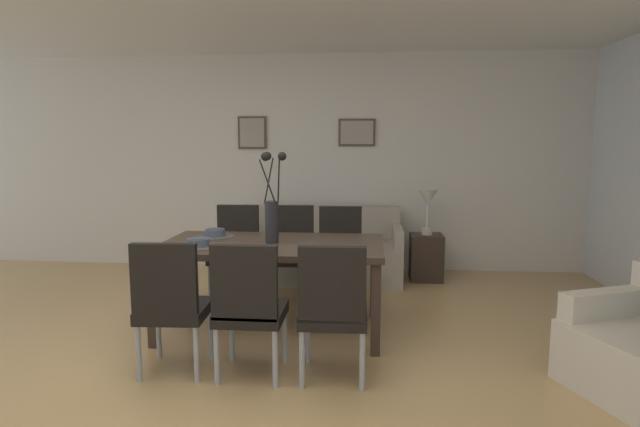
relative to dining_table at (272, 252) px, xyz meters
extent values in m
plane|color=tan|center=(-0.24, -0.97, -0.67)|extent=(9.00, 9.00, 0.00)
cube|color=silver|center=(-0.24, 2.28, 0.63)|extent=(9.00, 0.10, 2.60)
cube|color=#3D2D23|center=(0.00, 0.00, 0.05)|extent=(1.80, 1.00, 0.05)
cube|color=#3D2D23|center=(0.84, 0.44, -0.32)|extent=(0.07, 0.07, 0.69)
cube|color=#3D2D23|center=(-0.84, 0.44, -0.32)|extent=(0.07, 0.07, 0.69)
cube|color=#3D2D23|center=(0.84, -0.44, -0.32)|extent=(0.07, 0.07, 0.69)
cube|color=#3D2D23|center=(-0.84, -0.44, -0.32)|extent=(0.07, 0.07, 0.69)
cube|color=black|center=(-0.52, -0.81, -0.25)|extent=(0.46, 0.46, 0.08)
cube|color=black|center=(-0.51, -1.00, 0.01)|extent=(0.42, 0.08, 0.48)
cylinder|color=#9EA0A5|center=(-0.34, -0.61, -0.48)|extent=(0.04, 0.04, 0.38)
cylinder|color=#9EA0A5|center=(-0.72, -0.63, -0.48)|extent=(0.04, 0.04, 0.38)
cylinder|color=#9EA0A5|center=(-0.32, -0.99, -0.48)|extent=(0.04, 0.04, 0.38)
cylinder|color=#9EA0A5|center=(-0.70, -1.01, -0.48)|extent=(0.04, 0.04, 0.38)
cube|color=black|center=(-0.54, 0.83, -0.25)|extent=(0.44, 0.44, 0.08)
cube|color=black|center=(-0.54, 1.02, 0.01)|extent=(0.42, 0.06, 0.48)
cylinder|color=#9EA0A5|center=(-0.73, 0.64, -0.48)|extent=(0.04, 0.04, 0.38)
cylinder|color=#9EA0A5|center=(-0.35, 0.64, -0.48)|extent=(0.04, 0.04, 0.38)
cylinder|color=#9EA0A5|center=(-0.73, 1.02, -0.48)|extent=(0.04, 0.04, 0.38)
cylinder|color=#9EA0A5|center=(-0.35, 1.02, -0.48)|extent=(0.04, 0.04, 0.38)
cube|color=black|center=(0.01, -0.82, -0.25)|extent=(0.44, 0.44, 0.08)
cube|color=black|center=(0.01, -1.01, 0.01)|extent=(0.42, 0.06, 0.48)
cylinder|color=#9EA0A5|center=(0.20, -0.63, -0.48)|extent=(0.04, 0.04, 0.38)
cylinder|color=#9EA0A5|center=(-0.18, -0.63, -0.48)|extent=(0.04, 0.04, 0.38)
cylinder|color=#9EA0A5|center=(0.20, -1.01, -0.48)|extent=(0.04, 0.04, 0.38)
cylinder|color=#9EA0A5|center=(-0.18, -1.01, -0.48)|extent=(0.04, 0.04, 0.38)
cube|color=black|center=(0.03, 0.86, -0.25)|extent=(0.45, 0.45, 0.08)
cube|color=black|center=(0.02, 1.05, 0.01)|extent=(0.42, 0.07, 0.48)
cylinder|color=#9EA0A5|center=(-0.16, 0.66, -0.48)|extent=(0.04, 0.04, 0.38)
cylinder|color=#9EA0A5|center=(0.22, 0.67, -0.48)|extent=(0.04, 0.04, 0.38)
cylinder|color=#9EA0A5|center=(-0.17, 1.04, -0.48)|extent=(0.04, 0.04, 0.38)
cylinder|color=#9EA0A5|center=(0.21, 1.05, -0.48)|extent=(0.04, 0.04, 0.38)
cube|color=black|center=(0.56, -0.81, -0.25)|extent=(0.45, 0.45, 0.08)
cube|color=black|center=(0.56, -1.00, 0.01)|extent=(0.42, 0.07, 0.48)
cylinder|color=#9EA0A5|center=(0.74, -0.62, -0.48)|extent=(0.04, 0.04, 0.38)
cylinder|color=#9EA0A5|center=(0.36, -0.63, -0.48)|extent=(0.04, 0.04, 0.38)
cylinder|color=#9EA0A5|center=(0.75, -1.00, -0.48)|extent=(0.04, 0.04, 0.38)
cylinder|color=#9EA0A5|center=(0.37, -1.01, -0.48)|extent=(0.04, 0.04, 0.38)
cube|color=black|center=(0.52, 0.81, -0.25)|extent=(0.46, 0.46, 0.08)
cube|color=black|center=(0.51, 1.00, 0.01)|extent=(0.42, 0.08, 0.48)
cylinder|color=#9EA0A5|center=(0.34, 0.61, -0.48)|extent=(0.04, 0.04, 0.38)
cylinder|color=#9EA0A5|center=(0.72, 0.63, -0.48)|extent=(0.04, 0.04, 0.38)
cylinder|color=#9EA0A5|center=(0.32, 0.99, -0.48)|extent=(0.04, 0.04, 0.38)
cylinder|color=#9EA0A5|center=(0.70, 1.01, -0.48)|extent=(0.04, 0.04, 0.38)
cylinder|color=#232326|center=(0.00, 0.00, 0.24)|extent=(0.11, 0.11, 0.34)
cylinder|color=black|center=(0.06, 0.02, 0.57)|extent=(0.05, 0.12, 0.37)
sphere|color=black|center=(0.09, 0.03, 0.77)|extent=(0.07, 0.07, 0.07)
cylinder|color=black|center=(-0.03, 0.05, 0.57)|extent=(0.08, 0.05, 0.38)
sphere|color=black|center=(-0.05, 0.08, 0.77)|extent=(0.07, 0.07, 0.07)
cylinder|color=black|center=(-0.02, -0.06, 0.57)|extent=(0.15, 0.06, 0.36)
sphere|color=black|center=(-0.03, -0.09, 0.77)|extent=(0.07, 0.07, 0.07)
cylinder|color=#4C4742|center=(-0.54, -0.22, 0.08)|extent=(0.32, 0.32, 0.01)
cylinder|color=#475166|center=(-0.54, -0.22, 0.11)|extent=(0.17, 0.17, 0.06)
cylinder|color=#3C4556|center=(-0.54, -0.22, 0.12)|extent=(0.13, 0.13, 0.04)
cylinder|color=#4C4742|center=(-0.54, 0.22, 0.08)|extent=(0.32, 0.32, 0.01)
cylinder|color=#475166|center=(-0.54, 0.22, 0.11)|extent=(0.17, 0.17, 0.06)
cylinder|color=#3C4556|center=(-0.54, 0.22, 0.12)|extent=(0.13, 0.13, 0.04)
cube|color=#A89E8E|center=(0.21, 1.68, -0.46)|extent=(1.89, 0.84, 0.42)
cube|color=#A89E8E|center=(0.21, 2.02, -0.06)|extent=(1.89, 0.16, 0.38)
cube|color=#A89E8E|center=(1.11, 1.68, -0.15)|extent=(0.10, 0.84, 0.20)
cube|color=#A89E8E|center=(-0.68, 1.68, -0.15)|extent=(0.10, 0.84, 0.20)
cube|color=#33261E|center=(1.44, 1.75, -0.41)|extent=(0.36, 0.36, 0.52)
cylinder|color=beige|center=(1.44, 1.75, -0.11)|extent=(0.12, 0.12, 0.08)
cylinder|color=beige|center=(1.44, 1.75, 0.07)|extent=(0.02, 0.02, 0.30)
cone|color=silver|center=(1.44, 1.75, 0.27)|extent=(0.22, 0.22, 0.18)
cube|color=beige|center=(2.37, -0.62, -0.18)|extent=(0.68, 0.38, 0.18)
cube|color=#473828|center=(-0.64, 2.21, 1.00)|extent=(0.35, 0.02, 0.39)
cube|color=#9E9389|center=(-0.64, 2.19, 1.00)|extent=(0.30, 0.01, 0.34)
cube|color=#473828|center=(0.64, 2.21, 1.00)|extent=(0.44, 0.02, 0.32)
cube|color=#9E9389|center=(0.64, 2.19, 1.00)|extent=(0.39, 0.01, 0.27)
camera|label=1|loc=(0.77, -4.13, 0.89)|focal=29.34mm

